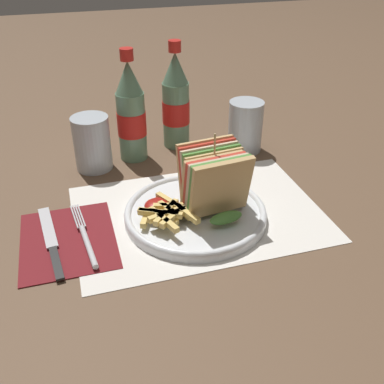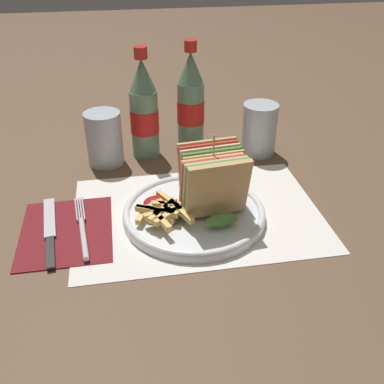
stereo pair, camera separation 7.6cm
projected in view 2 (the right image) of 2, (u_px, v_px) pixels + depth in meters
ground_plane at (208, 223)px, 0.75m from camera, size 4.00×4.00×0.00m
placemat at (198, 213)px, 0.77m from camera, size 0.42×0.29×0.00m
plate_main at (194, 213)px, 0.76m from camera, size 0.24×0.24×0.02m
club_sandwich at (213, 183)px, 0.73m from camera, size 0.11×0.12×0.14m
fries_pile at (166, 210)px, 0.73m from camera, size 0.12×0.11×0.02m
ketchup_blob at (157, 203)px, 0.75m from camera, size 0.05×0.04×0.02m
napkin at (66, 231)px, 0.73m from camera, size 0.15×0.18×0.00m
fork at (83, 232)px, 0.71m from camera, size 0.03×0.17×0.01m
knife at (50, 231)px, 0.72m from camera, size 0.04×0.19×0.00m
coke_bottle_near at (144, 111)px, 0.91m from camera, size 0.06×0.06×0.23m
coke_bottle_far at (191, 102)px, 0.96m from camera, size 0.06×0.06×0.23m
glass_near at (259, 133)px, 0.95m from camera, size 0.07×0.07×0.11m
glass_far at (105, 142)px, 0.91m from camera, size 0.07×0.07×0.11m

